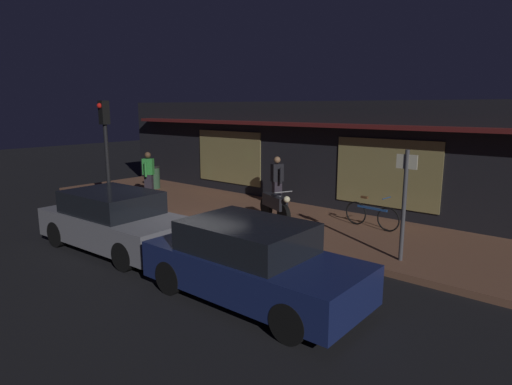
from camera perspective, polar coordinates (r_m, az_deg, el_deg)
name	(u,v)px	position (r m, az deg, el deg)	size (l,w,h in m)	color
ground_plane	(186,240)	(11.56, -9.16, -6.17)	(60.00, 60.00, 0.00)	black
sidewalk_slab	(259,216)	(13.60, 0.44, -3.05)	(18.00, 4.00, 0.15)	brown
storefront_building	(319,152)	(16.02, 8.26, 5.29)	(18.00, 3.30, 3.60)	black
motorcycle	(275,204)	(12.56, 2.54, -1.57)	(1.59, 0.89, 0.97)	black
bicycle_parked	(372,215)	(12.31, 14.92, -2.88)	(1.66, 0.42, 0.91)	black
person_photographer	(149,174)	(16.26, -13.92, 2.40)	(0.44, 0.56, 1.67)	#28232D
person_bystander	(277,180)	(14.37, 2.77, 1.60)	(0.59, 0.44, 1.67)	#28232D
sign_post	(404,199)	(9.69, 18.89, -0.80)	(0.44, 0.09, 2.40)	#47474C
trash_bin	(154,177)	(18.12, -13.21, 2.02)	(0.48, 0.48, 0.93)	#2D4C33
traffic_light_pole	(106,139)	(13.95, -19.13, 6.70)	(0.24, 0.33, 3.60)	black
parked_car_near	(115,221)	(11.09, -17.97, -3.55)	(4.18, 1.96, 1.42)	black
parked_car_far	(251,262)	(7.84, -0.60, -9.08)	(4.12, 1.81, 1.42)	black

